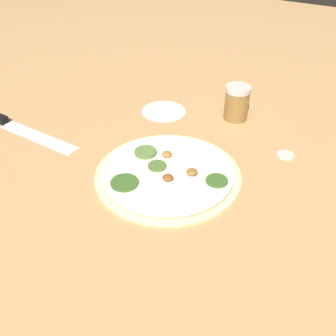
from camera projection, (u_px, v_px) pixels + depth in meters
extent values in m
plane|color=tan|center=(168.00, 175.00, 0.81)|extent=(3.00, 3.00, 0.00)
cylinder|color=beige|center=(168.00, 174.00, 0.81)|extent=(0.30, 0.30, 0.01)
cylinder|color=#EFE5C1|center=(168.00, 171.00, 0.81)|extent=(0.27, 0.27, 0.00)
cylinder|color=#385B23|center=(125.00, 183.00, 0.77)|extent=(0.06, 0.06, 0.00)
cylinder|color=#47662D|center=(157.00, 166.00, 0.81)|extent=(0.04, 0.04, 0.00)
ellipsoid|color=brown|center=(192.00, 172.00, 0.79)|extent=(0.02, 0.02, 0.01)
cylinder|color=#567538|center=(145.00, 152.00, 0.85)|extent=(0.05, 0.05, 0.01)
ellipsoid|color=brown|center=(168.00, 178.00, 0.78)|extent=(0.02, 0.02, 0.01)
ellipsoid|color=#996633|center=(167.00, 154.00, 0.84)|extent=(0.02, 0.02, 0.01)
cylinder|color=#385B23|center=(217.00, 181.00, 0.78)|extent=(0.04, 0.04, 0.00)
cube|color=silver|center=(38.00, 137.00, 0.93)|extent=(0.05, 0.23, 0.00)
cylinder|color=olive|center=(236.00, 105.00, 0.98)|extent=(0.06, 0.06, 0.08)
cylinder|color=beige|center=(238.00, 89.00, 0.96)|extent=(0.06, 0.06, 0.01)
cylinder|color=beige|center=(286.00, 155.00, 0.87)|extent=(0.04, 0.04, 0.01)
cylinder|color=white|center=(164.00, 111.00, 1.03)|extent=(0.11, 0.11, 0.00)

